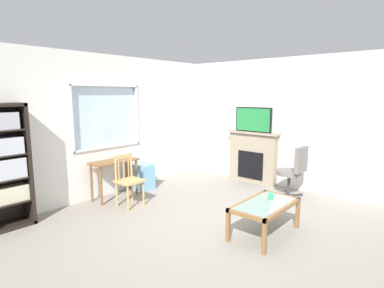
{
  "coord_description": "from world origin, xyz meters",
  "views": [
    {
      "loc": [
        -3.48,
        -2.72,
        1.96
      ],
      "look_at": [
        0.3,
        0.53,
        1.16
      ],
      "focal_mm": 29.12,
      "sensor_mm": 36.0,
      "label": 1
    }
  ],
  "objects_px": {
    "desk_under_window": "(114,167)",
    "coffee_table": "(265,208)",
    "plastic_drawer_unit": "(143,176)",
    "tv": "(253,120)",
    "wooden_chair": "(128,180)",
    "sippy_cup": "(271,196)",
    "office_chair": "(294,169)",
    "fireplace": "(252,157)"
  },
  "relations": [
    {
      "from": "desk_under_window",
      "to": "coffee_table",
      "type": "distance_m",
      "value": 2.93
    },
    {
      "from": "plastic_drawer_unit",
      "to": "tv",
      "type": "bearing_deg",
      "value": -37.03
    },
    {
      "from": "wooden_chair",
      "to": "sippy_cup",
      "type": "xyz_separation_m",
      "value": [
        0.72,
        -2.36,
        0.04
      ]
    },
    {
      "from": "tv",
      "to": "office_chair",
      "type": "xyz_separation_m",
      "value": [
        -0.44,
        -1.14,
        -0.85
      ]
    },
    {
      "from": "desk_under_window",
      "to": "tv",
      "type": "xyz_separation_m",
      "value": [
        2.65,
        -1.41,
        0.81
      ]
    },
    {
      "from": "wooden_chair",
      "to": "fireplace",
      "type": "relative_size",
      "value": 0.74
    },
    {
      "from": "desk_under_window",
      "to": "tv",
      "type": "distance_m",
      "value": 3.11
    },
    {
      "from": "plastic_drawer_unit",
      "to": "sippy_cup",
      "type": "height_order",
      "value": "sippy_cup"
    },
    {
      "from": "fireplace",
      "to": "coffee_table",
      "type": "relative_size",
      "value": 1.14
    },
    {
      "from": "tv",
      "to": "sippy_cup",
      "type": "bearing_deg",
      "value": -143.88
    },
    {
      "from": "plastic_drawer_unit",
      "to": "office_chair",
      "type": "bearing_deg",
      "value": -60.19
    },
    {
      "from": "desk_under_window",
      "to": "coffee_table",
      "type": "bearing_deg",
      "value": -81.28
    },
    {
      "from": "desk_under_window",
      "to": "coffee_table",
      "type": "xyz_separation_m",
      "value": [
        0.44,
        -2.89,
        -0.2
      ]
    },
    {
      "from": "wooden_chair",
      "to": "desk_under_window",
      "type": "bearing_deg",
      "value": 81.8
    },
    {
      "from": "plastic_drawer_unit",
      "to": "wooden_chair",
      "type": "bearing_deg",
      "value": -144.68
    },
    {
      "from": "wooden_chair",
      "to": "fireplace",
      "type": "distance_m",
      "value": 2.89
    },
    {
      "from": "coffee_table",
      "to": "sippy_cup",
      "type": "xyz_separation_m",
      "value": [
        0.2,
        0.02,
        0.11
      ]
    },
    {
      "from": "fireplace",
      "to": "sippy_cup",
      "type": "xyz_separation_m",
      "value": [
        -2.02,
        -1.46,
        -0.07
      ]
    },
    {
      "from": "coffee_table",
      "to": "tv",
      "type": "bearing_deg",
      "value": 33.86
    },
    {
      "from": "wooden_chair",
      "to": "tv",
      "type": "height_order",
      "value": "tv"
    },
    {
      "from": "plastic_drawer_unit",
      "to": "fireplace",
      "type": "bearing_deg",
      "value": -36.77
    },
    {
      "from": "desk_under_window",
      "to": "sippy_cup",
      "type": "relative_size",
      "value": 9.94
    },
    {
      "from": "desk_under_window",
      "to": "plastic_drawer_unit",
      "type": "height_order",
      "value": "desk_under_window"
    },
    {
      "from": "plastic_drawer_unit",
      "to": "tv",
      "type": "distance_m",
      "value": 2.68
    },
    {
      "from": "fireplace",
      "to": "tv",
      "type": "relative_size",
      "value": 1.41
    },
    {
      "from": "office_chair",
      "to": "coffee_table",
      "type": "height_order",
      "value": "office_chair"
    },
    {
      "from": "desk_under_window",
      "to": "coffee_table",
      "type": "relative_size",
      "value": 0.84
    },
    {
      "from": "desk_under_window",
      "to": "plastic_drawer_unit",
      "type": "bearing_deg",
      "value": 3.96
    },
    {
      "from": "wooden_chair",
      "to": "fireplace",
      "type": "height_order",
      "value": "fireplace"
    },
    {
      "from": "plastic_drawer_unit",
      "to": "coffee_table",
      "type": "relative_size",
      "value": 0.49
    },
    {
      "from": "office_chair",
      "to": "desk_under_window",
      "type": "bearing_deg",
      "value": 130.92
    },
    {
      "from": "desk_under_window",
      "to": "fireplace",
      "type": "relative_size",
      "value": 0.73
    },
    {
      "from": "fireplace",
      "to": "sippy_cup",
      "type": "distance_m",
      "value": 2.5
    },
    {
      "from": "wooden_chair",
      "to": "fireplace",
      "type": "bearing_deg",
      "value": -18.03
    },
    {
      "from": "wooden_chair",
      "to": "tv",
      "type": "relative_size",
      "value": 1.04
    },
    {
      "from": "tv",
      "to": "coffee_table",
      "type": "bearing_deg",
      "value": -146.14
    },
    {
      "from": "sippy_cup",
      "to": "tv",
      "type": "bearing_deg",
      "value": 36.12
    },
    {
      "from": "desk_under_window",
      "to": "fireplace",
      "type": "height_order",
      "value": "fireplace"
    },
    {
      "from": "plastic_drawer_unit",
      "to": "coffee_table",
      "type": "height_order",
      "value": "plastic_drawer_unit"
    },
    {
      "from": "desk_under_window",
      "to": "coffee_table",
      "type": "height_order",
      "value": "desk_under_window"
    },
    {
      "from": "desk_under_window",
      "to": "plastic_drawer_unit",
      "type": "xyz_separation_m",
      "value": [
        0.72,
        0.05,
        -0.33
      ]
    },
    {
      "from": "desk_under_window",
      "to": "sippy_cup",
      "type": "xyz_separation_m",
      "value": [
        0.65,
        -2.87,
        -0.09
      ]
    }
  ]
}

